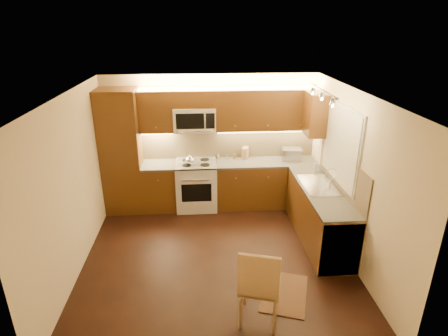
{
  "coord_description": "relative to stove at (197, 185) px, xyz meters",
  "views": [
    {
      "loc": [
        -0.22,
        -4.77,
        3.4
      ],
      "look_at": [
        0.15,
        0.55,
        1.25
      ],
      "focal_mm": 29.52,
      "sensor_mm": 36.0,
      "label": 1
    }
  ],
  "objects": [
    {
      "name": "floor",
      "position": [
        0.3,
        -1.68,
        -0.46
      ],
      "size": [
        4.0,
        4.0,
        0.01
      ],
      "primitive_type": "cube",
      "color": "black",
      "rests_on": "ground"
    },
    {
      "name": "ceiling",
      "position": [
        0.3,
        -1.68,
        2.04
      ],
      "size": [
        4.0,
        4.0,
        0.01
      ],
      "primitive_type": "cube",
      "color": "beige",
      "rests_on": "ground"
    },
    {
      "name": "wall_back",
      "position": [
        0.3,
        0.32,
        0.79
      ],
      "size": [
        4.0,
        0.01,
        2.5
      ],
      "primitive_type": "cube",
      "color": "beige",
      "rests_on": "ground"
    },
    {
      "name": "wall_front",
      "position": [
        0.3,
        -3.67,
        0.79
      ],
      "size": [
        4.0,
        0.01,
        2.5
      ],
      "primitive_type": "cube",
      "color": "beige",
      "rests_on": "ground"
    },
    {
      "name": "wall_left",
      "position": [
        -1.7,
        -1.68,
        0.79
      ],
      "size": [
        0.01,
        4.0,
        2.5
      ],
      "primitive_type": "cube",
      "color": "beige",
      "rests_on": "ground"
    },
    {
      "name": "wall_right",
      "position": [
        2.3,
        -1.68,
        0.79
      ],
      "size": [
        0.01,
        4.0,
        2.5
      ],
      "primitive_type": "cube",
      "color": "beige",
      "rests_on": "ground"
    },
    {
      "name": "pantry",
      "position": [
        -1.35,
        0.02,
        0.69
      ],
      "size": [
        0.7,
        0.6,
        2.3
      ],
      "primitive_type": "cube",
      "color": "#4B2B10",
      "rests_on": "floor"
    },
    {
      "name": "base_cab_back_left",
      "position": [
        -0.69,
        0.02,
        -0.03
      ],
      "size": [
        0.62,
        0.6,
        0.86
      ],
      "primitive_type": "cube",
      "color": "#4B2B10",
      "rests_on": "floor"
    },
    {
      "name": "counter_back_left",
      "position": [
        -0.69,
        0.02,
        0.42
      ],
      "size": [
        0.62,
        0.6,
        0.04
      ],
      "primitive_type": "cube",
      "color": "#33312F",
      "rests_on": "base_cab_back_left"
    },
    {
      "name": "base_cab_back_right",
      "position": [
        1.34,
        0.02,
        -0.03
      ],
      "size": [
        1.92,
        0.6,
        0.86
      ],
      "primitive_type": "cube",
      "color": "#4B2B10",
      "rests_on": "floor"
    },
    {
      "name": "counter_back_right",
      "position": [
        1.34,
        0.02,
        0.42
      ],
      "size": [
        1.92,
        0.6,
        0.04
      ],
      "primitive_type": "cube",
      "color": "#33312F",
      "rests_on": "base_cab_back_right"
    },
    {
      "name": "base_cab_right",
      "position": [
        2.0,
        -1.28,
        -0.03
      ],
      "size": [
        0.6,
        2.0,
        0.86
      ],
      "primitive_type": "cube",
      "color": "#4B2B10",
      "rests_on": "floor"
    },
    {
      "name": "counter_right",
      "position": [
        2.0,
        -1.28,
        0.42
      ],
      "size": [
        0.6,
        2.0,
        0.04
      ],
      "primitive_type": "cube",
      "color": "#33312F",
      "rests_on": "base_cab_right"
    },
    {
      "name": "dishwasher",
      "position": [
        2.0,
        -1.98,
        -0.03
      ],
      "size": [
        0.58,
        0.6,
        0.84
      ],
      "primitive_type": "cube",
      "color": "silver",
      "rests_on": "floor"
    },
    {
      "name": "backsplash_back",
      "position": [
        0.65,
        0.31,
        0.74
      ],
      "size": [
        3.3,
        0.02,
        0.6
      ],
      "primitive_type": "cube",
      "color": "tan",
      "rests_on": "wall_back"
    },
    {
      "name": "backsplash_right",
      "position": [
        2.29,
        -1.28,
        0.74
      ],
      "size": [
        0.02,
        2.0,
        0.6
      ],
      "primitive_type": "cube",
      "color": "tan",
      "rests_on": "wall_right"
    },
    {
      "name": "upper_cab_back_left",
      "position": [
        -0.69,
        0.15,
        1.42
      ],
      "size": [
        0.62,
        0.35,
        0.75
      ],
      "primitive_type": "cube",
      "color": "#4B2B10",
      "rests_on": "wall_back"
    },
    {
      "name": "upper_cab_back_right",
      "position": [
        1.34,
        0.15,
        1.42
      ],
      "size": [
        1.92,
        0.35,
        0.75
      ],
      "primitive_type": "cube",
      "color": "#4B2B10",
      "rests_on": "wall_back"
    },
    {
      "name": "upper_cab_bridge",
      "position": [
        0.0,
        0.15,
        1.63
      ],
      "size": [
        0.76,
        0.35,
        0.31
      ],
      "primitive_type": "cube",
      "color": "#4B2B10",
      "rests_on": "wall_back"
    },
    {
      "name": "upper_cab_right_corner",
      "position": [
        2.12,
        -0.28,
        1.42
      ],
      "size": [
        0.35,
        0.5,
        0.75
      ],
      "primitive_type": "cube",
      "color": "#4B2B10",
      "rests_on": "wall_right"
    },
    {
      "name": "stove",
      "position": [
        0.0,
        0.0,
        0.0
      ],
      "size": [
        0.76,
        0.65,
        0.92
      ],
      "primitive_type": null,
      "color": "silver",
      "rests_on": "floor"
    },
    {
      "name": "microwave",
      "position": [
        0.0,
        0.14,
        1.26
      ],
      "size": [
        0.76,
        0.38,
        0.44
      ],
      "primitive_type": null,
      "color": "silver",
      "rests_on": "wall_back"
    },
    {
      "name": "window_frame",
      "position": [
        2.29,
        -1.12,
        1.14
      ],
      "size": [
        0.03,
        1.44,
        1.24
      ],
      "primitive_type": "cube",
      "color": "silver",
      "rests_on": "wall_right"
    },
    {
      "name": "window_blinds",
      "position": [
        2.27,
        -1.12,
        1.14
      ],
      "size": [
        0.02,
        1.36,
        1.16
      ],
      "primitive_type": "cube",
      "color": "silver",
      "rests_on": "wall_right"
    },
    {
      "name": "sink",
      "position": [
        2.0,
        -1.12,
        0.52
      ],
      "size": [
        0.52,
        0.86,
        0.15
      ],
      "primitive_type": null,
      "color": "silver",
      "rests_on": "counter_right"
    },
    {
      "name": "faucet",
      "position": [
        2.18,
        -1.12,
        0.59
      ],
      "size": [
        0.2,
        0.04,
        0.3
      ],
      "primitive_type": null,
      "color": "silver",
      "rests_on": "counter_right"
    },
    {
      "name": "track_light_bar",
      "position": [
        1.85,
        -1.27,
        2.0
      ],
      "size": [
        0.04,
        1.2,
        0.03
      ],
      "primitive_type": "cube",
      "color": "silver",
      "rests_on": "ceiling"
    },
    {
      "name": "kettle",
      "position": [
        -0.11,
        -0.1,
        0.57
      ],
      "size": [
        0.2,
        0.2,
        0.21
      ],
      "primitive_type": null,
      "rotation": [
        0.0,
        0.0,
        0.07
      ],
      "color": "silver",
      "rests_on": "stove"
    },
    {
      "name": "toaster_oven",
      "position": [
        1.84,
        0.1,
        0.55
      ],
      "size": [
        0.4,
        0.32,
        0.22
      ],
      "primitive_type": "cube",
      "rotation": [
        0.0,
        0.0,
        -0.13
      ],
      "color": "silver",
      "rests_on": "counter_back_right"
    },
    {
      "name": "knife_block",
      "position": [
        0.95,
        0.22,
        0.55
      ],
      "size": [
        0.16,
        0.19,
        0.22
      ],
      "primitive_type": "cube",
      "rotation": [
        0.0,
        0.0,
        -0.41
      ],
      "color": "#A37549",
      "rests_on": "counter_back_right"
    },
    {
      "name": "spice_jar_a",
      "position": [
        0.44,
        0.23,
        0.49
      ],
      "size": [
        0.05,
        0.05,
        0.09
      ],
      "primitive_type": "cylinder",
      "rotation": [
        0.0,
        0.0,
        0.22
      ],
      "color": "silver",
      "rests_on": "counter_back_right"
    },
    {
      "name": "spice_jar_b",
      "position": [
        0.44,
        0.26,
        0.49
      ],
      "size": [
        0.05,
        0.05,
        0.1
      ],
      "primitive_type": "cylinder",
      "rotation": [
        0.0,
        0.0,
        0.14
      ],
      "color": "brown",
      "rests_on": "counter_back_right"
    },
    {
      "name": "spice_jar_c",
      "position": [
        0.6,
        0.21,
        0.49
      ],
      "size": [
        0.05,
        0.05,
        0.1
      ],
      "primitive_type": "cylinder",
      "rotation": [
        0.0,
        0.0,
        0.22
      ],
      "color": "silver",
      "rests_on": "counter_back_right"
    },
    {
      "name": "spice_jar_d",
      "position": [
        0.75,
        0.22,
        0.49
      ],
      "size": [
        0.06,
        0.06,
        0.09
      ],
      "primitive_type": "cylinder",
      "rotation": [
        0.0,
        0.0,
        0.18
      ],
      "color": "olive",
      "rests_on": "counter_back_right"
    },
    {
      "name": "soap_bottle",
      "position": [
        2.17,
        -0.46,
        0.53
      ],
      "size": [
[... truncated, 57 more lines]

